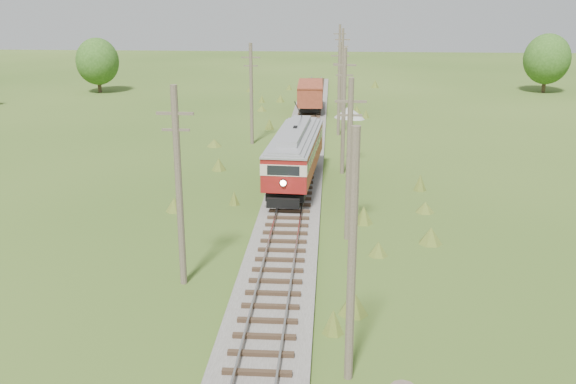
{
  "coord_description": "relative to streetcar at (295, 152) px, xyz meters",
  "views": [
    {
      "loc": [
        2.34,
        -14.19,
        12.69
      ],
      "look_at": [
        0.0,
        20.02,
        1.93
      ],
      "focal_mm": 40.0,
      "sensor_mm": 36.0,
      "label": 1
    }
  ],
  "objects": [
    {
      "name": "utility_pole_r_6",
      "position": [
        3.2,
        42.96,
        1.93
      ],
      "size": [
        1.6,
        0.3,
        8.7
      ],
      "color": "brown",
      "rests_on": "ground"
    },
    {
      "name": "utility_pole_l_a",
      "position": [
        -4.2,
        -15.04,
        2.08
      ],
      "size": [
        1.6,
        0.3,
        9.0
      ],
      "color": "brown",
      "rests_on": "ground"
    },
    {
      "name": "gravel_pile",
      "position": [
        4.29,
        25.63,
        -2.01
      ],
      "size": [
        3.18,
        3.37,
        1.16
      ],
      "color": "gray",
      "rests_on": "ground"
    },
    {
      "name": "tree_mid_a",
      "position": [
        -28.0,
        40.96,
        1.47
      ],
      "size": [
        5.46,
        5.46,
        7.03
      ],
      "color": "#38281C",
      "rests_on": "ground"
    },
    {
      "name": "utility_pole_r_5",
      "position": [
        3.4,
        29.96,
        2.03
      ],
      "size": [
        1.6,
        0.3,
        8.9
      ],
      "color": "brown",
      "rests_on": "ground"
    },
    {
      "name": "railbed_main",
      "position": [
        0.0,
        6.96,
        -2.35
      ],
      "size": [
        3.6,
        96.0,
        0.57
      ],
      "color": "#605B54",
      "rests_on": "ground"
    },
    {
      "name": "tree_mid_b",
      "position": [
        30.0,
        44.96,
        1.78
      ],
      "size": [
        5.88,
        5.88,
        7.57
      ],
      "color": "#38281C",
      "rests_on": "ground"
    },
    {
      "name": "utility_pole_r_1",
      "position": [
        3.1,
        -22.04,
        1.85
      ],
      "size": [
        0.3,
        0.3,
        8.8
      ],
      "color": "brown",
      "rests_on": "ground"
    },
    {
      "name": "streetcar",
      "position": [
        0.0,
        0.0,
        0.0
      ],
      "size": [
        3.47,
        11.98,
        5.43
      ],
      "rotation": [
        0.0,
        0.0,
        -0.06
      ],
      "color": "black",
      "rests_on": "ground"
    },
    {
      "name": "utility_pole_l_b",
      "position": [
        -4.5,
        12.96,
        1.88
      ],
      "size": [
        1.6,
        0.3,
        8.6
      ],
      "color": "brown",
      "rests_on": "ground"
    },
    {
      "name": "utility_pole_r_3",
      "position": [
        3.2,
        3.96,
        2.08
      ],
      "size": [
        1.6,
        0.3,
        9.0
      ],
      "color": "brown",
      "rests_on": "ground"
    },
    {
      "name": "utility_pole_r_4",
      "position": [
        3.0,
        16.96,
        1.78
      ],
      "size": [
        1.6,
        0.3,
        8.4
      ],
      "color": "brown",
      "rests_on": "ground"
    },
    {
      "name": "utility_pole_r_2",
      "position": [
        3.3,
        -9.04,
        1.88
      ],
      "size": [
        1.6,
        0.3,
        8.6
      ],
      "color": "brown",
      "rests_on": "ground"
    },
    {
      "name": "gondola",
      "position": [
        0.0,
        28.16,
        -0.54
      ],
      "size": [
        2.81,
        8.12,
        2.68
      ],
      "rotation": [
        0.0,
        0.0,
        0.02
      ],
      "color": "black",
      "rests_on": "ground"
    }
  ]
}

